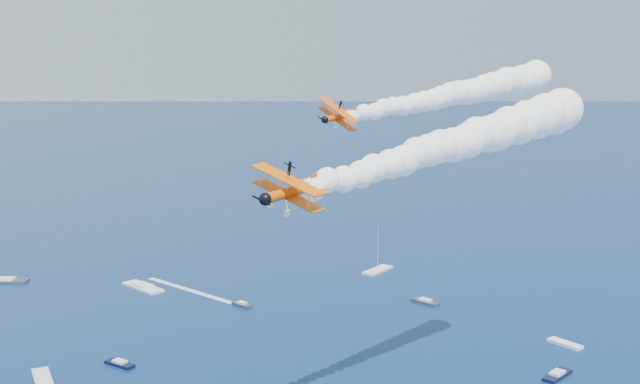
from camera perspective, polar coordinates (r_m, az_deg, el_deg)
biplane_lead at (r=132.87m, az=1.27°, el=5.10°), size 8.21×10.08×8.15m
biplane_trail at (r=83.05m, az=-2.02°, el=0.00°), size 9.65×11.28×7.83m
smoke_trail_lead at (r=155.79m, az=9.12°, el=6.58°), size 61.79×23.26×10.94m
smoke_trail_trail at (r=106.30m, az=9.45°, el=3.38°), size 62.08×29.37×10.94m
spectator_boats at (r=212.24m, az=-15.41°, el=-9.86°), size 218.10×167.15×0.70m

